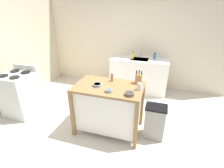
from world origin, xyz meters
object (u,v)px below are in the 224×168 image
bowl_stoneware_deep (97,85)px  sink_faucet (141,54)px  bottle_spray_cleaner (133,56)px  stove (20,94)px  bottle_dish_soap (155,56)px  pepper_grinder (112,77)px  trash_bin (155,122)px  bowl_ceramic_wide (129,94)px  drinking_cup (139,87)px  knife_block (139,79)px  bowl_ceramic_small (109,91)px  kitchen_island (109,106)px

bowl_stoneware_deep → sink_faucet: bearing=78.1°
bowl_stoneware_deep → bottle_spray_cleaner: size_ratio=0.76×
stove → bottle_dish_soap: bearing=37.7°
pepper_grinder → trash_bin: bearing=-11.3°
bowl_ceramic_wide → stove: (-2.39, 0.18, -0.48)m
pepper_grinder → bottle_dish_soap: (0.62, 1.75, -0.01)m
drinking_cup → bowl_stoneware_deep: bearing=-173.6°
pepper_grinder → bottle_spray_cleaner: bottle_spray_cleaner is taller
bowl_stoneware_deep → sink_faucet: (0.43, 2.06, 0.08)m
knife_block → pepper_grinder: size_ratio=1.50×
bowl_ceramic_small → trash_bin: size_ratio=0.18×
kitchen_island → knife_block: (0.47, 0.26, 0.49)m
kitchen_island → bowl_stoneware_deep: (-0.18, -0.06, 0.43)m
bowl_ceramic_small → trash_bin: bearing=18.6°
kitchen_island → drinking_cup: drinking_cup is taller
kitchen_island → bottle_dish_soap: (0.62, 1.97, 0.47)m
bowl_ceramic_small → drinking_cup: 0.50m
sink_faucet → stove: (-2.23, -2.04, -0.56)m
bowl_stoneware_deep → stove: 1.86m
pepper_grinder → bottle_spray_cleaner: (0.07, 1.56, 0.00)m
trash_bin → bottle_spray_cleaner: bottle_spray_cleaner is taller
bowl_stoneware_deep → trash_bin: bearing=6.4°
knife_block → bottle_dish_soap: size_ratio=1.49×
sink_faucet → trash_bin: bearing=-73.5°
kitchen_island → trash_bin: size_ratio=1.87×
bottle_dish_soap → bowl_ceramic_small: bearing=-104.1°
knife_block → bottle_spray_cleaner: size_ratio=1.29×
knife_block → bowl_stoneware_deep: knife_block is taller
bowl_ceramic_wide → stove: size_ratio=0.14×
kitchen_island → bottle_dish_soap: 2.12m
pepper_grinder → trash_bin: size_ratio=0.26×
kitchen_island → trash_bin: (0.83, 0.05, -0.19)m
knife_block → bottle_spray_cleaner: 1.57m
bottle_dish_soap → trash_bin: bearing=-83.7°
pepper_grinder → stove: size_ratio=0.16×
trash_bin → knife_block: bearing=149.4°
bowl_ceramic_small → pepper_grinder: 0.43m
knife_block → bowl_ceramic_small: size_ratio=2.15×
kitchen_island → stove: size_ratio=1.15×
trash_bin → pepper_grinder: bearing=168.7°
bowl_ceramic_wide → bottle_spray_cleaner: (-0.34, 2.00, 0.05)m
stove → pepper_grinder: bearing=7.5°
bowl_ceramic_wide → pepper_grinder: pepper_grinder is taller
kitchen_island → bowl_ceramic_wide: 0.64m
kitchen_island → sink_faucet: 2.07m
pepper_grinder → trash_bin: 1.09m
knife_block → bowl_ceramic_wide: (-0.06, -0.49, -0.06)m
pepper_grinder → sink_faucet: sink_faucet is taller
knife_block → trash_bin: knife_block is taller
stove → trash_bin: bearing=1.9°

